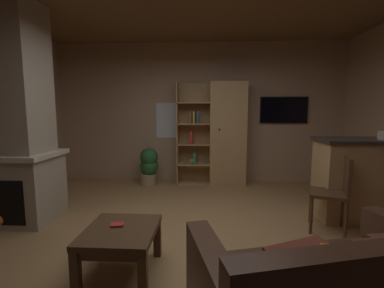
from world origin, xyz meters
The scene contains 11 objects.
floor centered at (0.00, 0.00, -0.01)m, with size 5.74×5.39×0.02m, color #A37A4C.
wall_back centered at (0.00, 2.72, 1.39)m, with size 5.86×0.06×2.79m, color tan.
window_pane_back centered at (-0.59, 2.69, 1.25)m, with size 0.56×0.01×0.71m, color white.
stone_fireplace centered at (-2.32, 0.50, 1.26)m, with size 1.04×0.82×2.79m.
bookshelf_cabinet centered at (0.49, 2.45, 0.99)m, with size 1.33×0.41×1.99m.
kitchen_bar_counter centered at (2.42, 0.80, 0.55)m, with size 1.53×0.63×1.09m.
coffee_table centered at (-0.58, -0.60, 0.33)m, with size 0.62×0.69×0.42m.
table_book_0 centered at (-0.62, -0.54, 0.43)m, with size 0.11×0.09×0.02m, color #B22D2D.
dining_chair centered at (1.72, 0.38, 0.53)m, with size 0.53×0.53×0.92m.
potted_floor_plant centered at (-0.95, 2.31, 0.38)m, with size 0.36×0.38×0.73m.
wall_mounted_tv centered at (1.69, 2.66, 1.46)m, with size 0.92×0.06×0.52m.
Camera 1 is at (0.18, -2.84, 1.46)m, focal length 25.40 mm.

